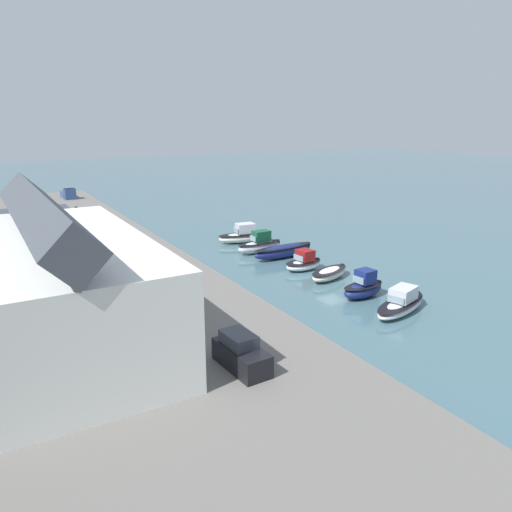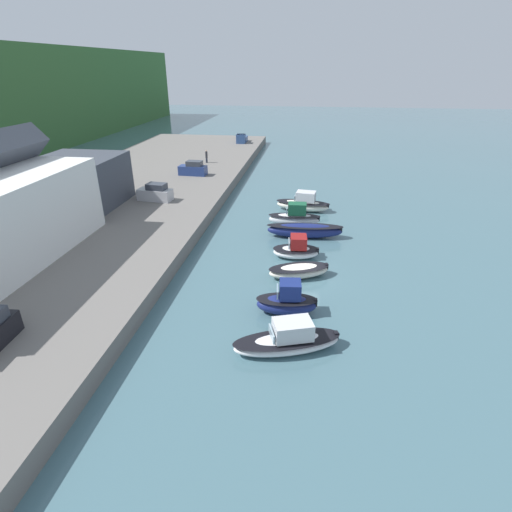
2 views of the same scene
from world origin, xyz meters
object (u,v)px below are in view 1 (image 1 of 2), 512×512
Objects in this scene: pickup_truck_0 at (69,194)px; moored_boat_4 at (283,251)px; moored_boat_3 at (304,263)px; parked_car_0 at (91,224)px; parked_car_2 at (108,247)px; moored_boat_6 at (244,235)px; person_on_quay at (76,212)px; moored_boat_1 at (363,287)px; moored_boat_0 at (401,304)px; moored_boat_2 at (329,274)px; moored_boat_5 at (260,245)px; parked_car_1 at (241,354)px.

moored_boat_4 is at bearing 106.11° from pickup_truck_0.
parked_car_0 is at bearing 30.68° from moored_boat_3.
parked_car_0 is 13.11m from parked_car_2.
moored_boat_6 is 3.30× the size of person_on_quay.
moored_boat_4 is at bearing -8.57° from moored_boat_1.
moored_boat_0 is 4.34m from moored_boat_1.
person_on_quay is at bearing 29.06° from moored_boat_4.
moored_boat_1 reaches higher than moored_boat_2.
person_on_quay reaches higher than moored_boat_5.
moored_boat_1 is at bearing -131.99° from parked_car_2.
parked_car_2 is 21.75m from person_on_quay.
pickup_truck_0 is (42.32, -3.49, -0.10)m from parked_car_2.
moored_boat_6 is at bearing -117.44° from parked_car_0.
parked_car_1 reaches higher than moored_boat_4.
moored_boat_3 is at bearing 168.84° from moored_boat_4.
parked_car_2 is at bearing -92.05° from parked_car_1.
moored_boat_0 reaches higher than moored_boat_2.
moored_boat_5 is at bearing -91.29° from parked_car_2.
moored_boat_6 is at bearing 109.14° from pickup_truck_0.
moored_boat_2 is 0.82× the size of moored_boat_6.
moored_boat_5 is 0.85× the size of moored_boat_6.
moored_boat_0 is 1.62× the size of moored_boat_3.
moored_boat_0 is 41.80m from parked_car_0.
person_on_quay reaches higher than pickup_truck_0.
parked_car_0 is (33.72, 16.89, 1.43)m from moored_boat_1.
parked_car_1 is (-26.55, 16.87, 1.40)m from moored_boat_5.
person_on_quay is (46.70, 17.39, 1.81)m from moored_boat_0.
moored_boat_1 is at bearing -173.33° from moored_boat_6.
parked_car_2 is (24.97, 18.32, 1.63)m from moored_boat_0.
parked_car_2 is (14.87, 18.56, 1.81)m from moored_boat_2.
pickup_truck_0 is at bearing -4.50° from moored_boat_2.
pickup_truck_0 is (57.19, 15.07, 1.71)m from moored_boat_2.
parked_car_0 is 0.90× the size of pickup_truck_0.
person_on_quay is at bearing 6.47° from moored_boat_2.
moored_boat_4 is 3.86× the size of person_on_quay.
parked_car_0 reaches higher than moored_boat_6.
person_on_quay reaches higher than moored_boat_1.
moored_boat_0 is 27.93m from moored_boat_6.
pickup_truck_0 reaches higher than moored_boat_3.
parked_car_2 is at bearing 177.56° from person_on_quay.
moored_boat_3 is 8.39m from moored_boat_5.
pickup_truck_0 is at bearing -1.85° from parked_car_0.
moored_boat_1 is at bearing -13.37° from moored_boat_0.
moored_boat_5 is (12.31, 1.04, 0.41)m from moored_boat_2.
pickup_truck_0 is at bearing 10.60° from moored_boat_3.
moored_boat_1 is 1.02× the size of moored_boat_3.
moored_boat_4 reaches higher than moored_boat_2.
moored_boat_5 is at bearing -145.65° from person_on_quay.
parked_car_2 reaches higher than moored_boat_0.
moored_boat_2 is at bearing -144.84° from parked_car_1.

